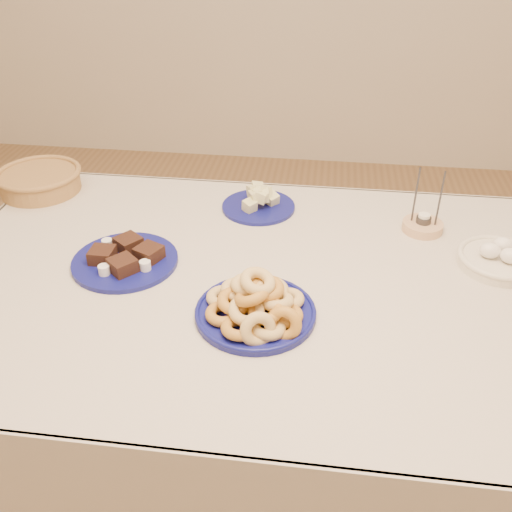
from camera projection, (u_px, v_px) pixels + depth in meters
name	position (u px, v px, depth m)	size (l,w,h in m)	color
ground	(258.00, 463.00, 1.88)	(5.00, 5.00, 0.00)	olive
dining_table	(258.00, 310.00, 1.53)	(1.71, 1.11, 0.75)	brown
donut_platter	(256.00, 306.00, 1.32)	(0.36, 0.36, 0.13)	navy
melon_plate	(259.00, 202.00, 1.77)	(0.30, 0.30, 0.08)	navy
brownie_plate	(125.00, 259.00, 1.51)	(0.37, 0.37, 0.05)	navy
wicker_basket	(40.00, 180.00, 1.87)	(0.36, 0.36, 0.07)	brown
candle_holder	(423.00, 225.00, 1.66)	(0.14, 0.14, 0.20)	tan
egg_bowl	(499.00, 259.00, 1.50)	(0.25, 0.25, 0.07)	beige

